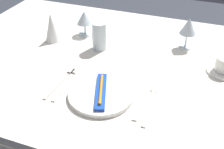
{
  "coord_description": "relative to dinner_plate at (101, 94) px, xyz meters",
  "views": [
    {
      "loc": [
        0.28,
        -0.99,
        1.41
      ],
      "look_at": [
        -0.04,
        -0.13,
        0.76
      ],
      "focal_mm": 43.96,
      "sensor_mm": 36.0,
      "label": 1
    }
  ],
  "objects": [
    {
      "name": "dining_table",
      "position": [
        0.04,
        0.25,
        -0.09
      ],
      "size": [
        1.8,
        1.11,
        0.74
      ],
      "color": "silver",
      "rests_on": "ground"
    },
    {
      "name": "dinner_plate",
      "position": [
        0.0,
        0.0,
        0.0
      ],
      "size": [
        0.25,
        0.25,
        0.02
      ],
      "primitive_type": "cylinder",
      "color": "white",
      "rests_on": "dining_table"
    },
    {
      "name": "toothbrush_package",
      "position": [
        0.0,
        0.0,
        0.02
      ],
      "size": [
        0.1,
        0.21,
        0.02
      ],
      "color": "blue",
      "rests_on": "dinner_plate"
    },
    {
      "name": "fork_outer",
      "position": [
        -0.16,
        0.03,
        -0.01
      ],
      "size": [
        0.03,
        0.22,
        0.0
      ],
      "color": "beige",
      "rests_on": "dining_table"
    },
    {
      "name": "fork_inner",
      "position": [
        -0.19,
        0.03,
        -0.01
      ],
      "size": [
        0.03,
        0.22,
        0.0
      ],
      "color": "beige",
      "rests_on": "dining_table"
    },
    {
      "name": "dinner_knife",
      "position": [
        0.15,
        0.02,
        -0.01
      ],
      "size": [
        0.02,
        0.23,
        0.0
      ],
      "color": "beige",
      "rests_on": "dining_table"
    },
    {
      "name": "spoon_soup",
      "position": [
        0.18,
        0.04,
        -0.01
      ],
      "size": [
        0.03,
        0.23,
        0.01
      ],
      "color": "beige",
      "rests_on": "dining_table"
    },
    {
      "name": "saucer_left",
      "position": [
        0.43,
        0.32,
        -0.0
      ],
      "size": [
        0.13,
        0.13,
        0.01
      ],
      "primitive_type": "cylinder",
      "color": "white",
      "rests_on": "dining_table"
    },
    {
      "name": "wine_glass_centre",
      "position": [
        -0.27,
        0.44,
        0.08
      ],
      "size": [
        0.08,
        0.08,
        0.13
      ],
      "color": "silver",
      "rests_on": "dining_table"
    },
    {
      "name": "wine_glass_left",
      "position": [
        0.25,
        0.48,
        0.1
      ],
      "size": [
        0.08,
        0.08,
        0.15
      ],
      "color": "silver",
      "rests_on": "dining_table"
    },
    {
      "name": "drink_tumbler",
      "position": [
        -0.14,
        0.33,
        0.06
      ],
      "size": [
        0.07,
        0.07,
        0.13
      ],
      "color": "silver",
      "rests_on": "dining_table"
    },
    {
      "name": "napkin_folded",
      "position": [
        -0.39,
        0.33,
        0.06
      ],
      "size": [
        0.08,
        0.08,
        0.15
      ],
      "primitive_type": "cone",
      "color": "white",
      "rests_on": "dining_table"
    }
  ]
}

